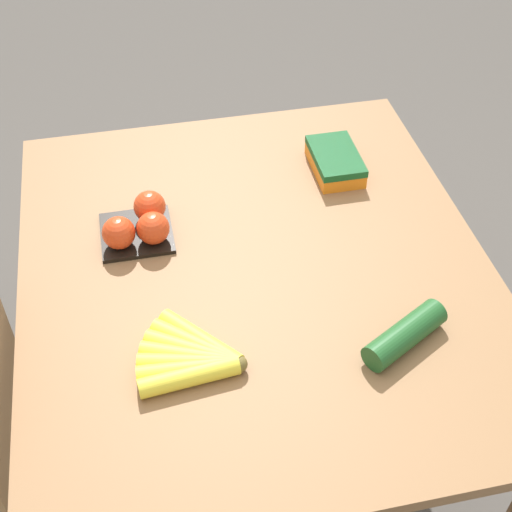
{
  "coord_description": "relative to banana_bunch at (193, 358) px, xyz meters",
  "views": [
    {
      "loc": [
        -1.05,
        0.22,
        1.82
      ],
      "look_at": [
        0.0,
        0.0,
        0.78
      ],
      "focal_mm": 50.0,
      "sensor_mm": 36.0,
      "label": 1
    }
  ],
  "objects": [
    {
      "name": "carrot_bag",
      "position": [
        0.52,
        -0.43,
        0.01
      ],
      "size": [
        0.17,
        0.11,
        0.05
      ],
      "color": "orange",
      "rests_on": "dining_table"
    },
    {
      "name": "ground_plane",
      "position": [
        0.23,
        -0.17,
        -0.77
      ],
      "size": [
        12.0,
        12.0,
        0.0
      ],
      "primitive_type": "plane",
      "color": "#4C4742"
    },
    {
      "name": "dining_table",
      "position": [
        0.23,
        -0.17,
        -0.12
      ],
      "size": [
        1.15,
        0.99,
        0.75
      ],
      "color": "olive",
      "rests_on": "ground_plane"
    },
    {
      "name": "tomato_pack",
      "position": [
        0.37,
        0.06,
        0.02
      ],
      "size": [
        0.16,
        0.16,
        0.08
      ],
      "color": "black",
      "rests_on": "dining_table"
    },
    {
      "name": "cucumber_near",
      "position": [
        -0.04,
        -0.4,
        0.01
      ],
      "size": [
        0.14,
        0.19,
        0.05
      ],
      "color": "#1E5123",
      "rests_on": "dining_table"
    },
    {
      "name": "banana_bunch",
      "position": [
        0.0,
        0.0,
        0.0
      ],
      "size": [
        0.19,
        0.2,
        0.04
      ],
      "color": "brown",
      "rests_on": "dining_table"
    }
  ]
}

